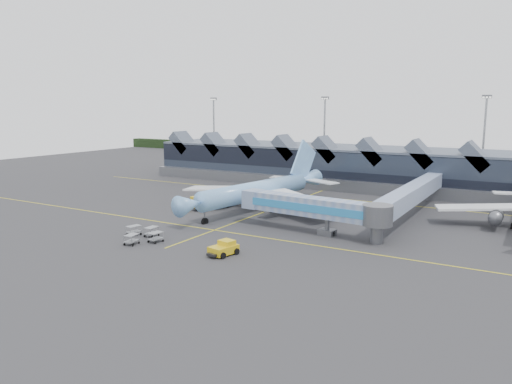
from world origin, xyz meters
The scene contains 10 objects.
ground centered at (0.00, 0.00, 0.00)m, with size 260.00×260.00×0.00m, color #29292B.
taxi_stripes centered at (0.00, 10.00, 0.01)m, with size 120.00×60.00×0.01m.
tree_line_far centered at (0.00, 110.00, 2.00)m, with size 260.00×4.00×4.00m, color black.
terminal centered at (-5.07, 47.35, 4.88)m, with size 90.00×22.25×12.52m.
light_masts centered at (21.00, 62.80, 12.49)m, with size 132.40×42.56×22.45m.
main_airliner centered at (-1.70, 9.44, 3.82)m, with size 34.77×40.36×12.98m.
jet_bridge centered at (15.57, -1.65, 3.97)m, with size 25.50×5.91×5.75m.
fuel_truck centered at (-10.20, 6.01, 1.68)m, with size 5.27×8.73×2.99m.
pushback_tug centered at (8.80, -18.34, 0.85)m, with size 3.35×4.61×1.89m.
baggage_carts centered at (-5.83, -18.00, 0.82)m, with size 7.35×7.03×1.47m.
Camera 1 is at (44.97, -71.35, 19.52)m, focal length 35.00 mm.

